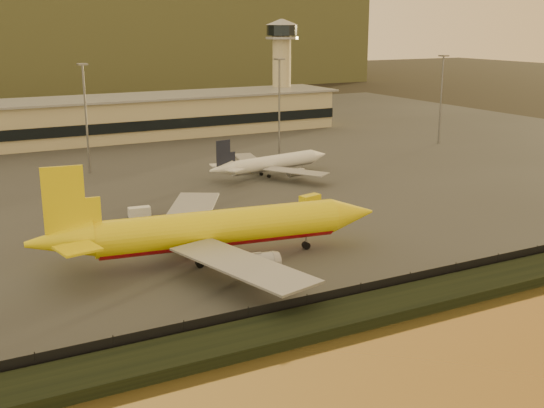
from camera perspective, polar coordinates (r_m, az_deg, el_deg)
The scene contains 11 objects.
ground at distance 98.09m, azimuth 2.02°, elevation -5.74°, with size 900.00×900.00×0.00m, color black.
embankment at distance 84.67m, azimuth 7.87°, elevation -8.84°, with size 320.00×7.00×1.40m, color black.
tarmac at distance 183.55m, azimuth -13.06°, elevation 3.74°, with size 320.00×220.00×0.20m, color #2D2D2D.
perimeter_fence at distance 87.42m, azimuth 6.34°, elevation -7.57°, with size 300.00×0.05×2.20m, color black.
terminal_building at distance 209.16m, azimuth -19.27°, elevation 6.34°, with size 202.00×25.00×12.60m.
control_tower at distance 240.59m, azimuth 0.82°, elevation 11.88°, with size 11.20×11.20×35.50m.
apron_light_masts at distance 167.03m, azimuth -6.50°, elevation 8.37°, with size 152.20×12.20×25.40m.
dhl_cargo_jet at distance 101.28m, azimuth -4.91°, elevation -2.16°, with size 53.02×51.47×15.84m.
white_narrowbody_jet at distance 157.66m, azimuth -0.06°, elevation 3.43°, with size 33.67×32.47×9.70m.
gse_vehicle_yellow at distance 132.98m, azimuth 3.20°, elevation 0.36°, with size 4.27×1.92×1.92m, color yellow.
gse_vehicle_white at distance 126.92m, azimuth -11.03°, elevation -0.65°, with size 3.96×1.78×1.78m, color white.
Camera 1 is at (-46.28, -79.22, 34.70)m, focal length 45.00 mm.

